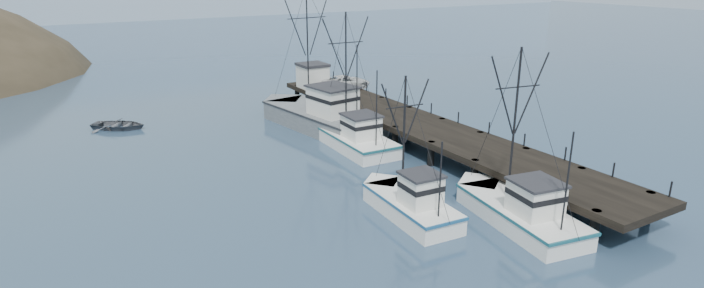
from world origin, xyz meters
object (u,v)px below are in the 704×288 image
(trawler_near, at_px, (517,210))
(pickup_truck, at_px, (346,82))
(work_vessel, at_px, (319,116))
(trawler_far, at_px, (352,137))
(trawler_mid, at_px, (409,203))
(motorboat, at_px, (119,129))
(pier_shed, at_px, (313,75))
(pier, at_px, (419,126))

(trawler_near, distance_m, pickup_truck, 32.04)
(trawler_near, relative_size, work_vessel, 0.66)
(trawler_far, distance_m, work_vessel, 6.68)
(work_vessel, bearing_deg, trawler_mid, -101.68)
(trawler_mid, xyz_separation_m, motorboat, (-12.83, 30.56, -0.82))
(pier_shed, xyz_separation_m, motorboat, (-20.98, 0.96, -3.42))
(pier, xyz_separation_m, trawler_far, (-5.50, 2.51, -0.87))
(work_vessel, bearing_deg, motorboat, 150.25)
(pier_shed, height_order, motorboat, pier_shed)
(pier, height_order, pier_shed, pier_shed)
(pier, height_order, motorboat, pier)
(trawler_near, bearing_deg, work_vessel, 92.12)
(pier, height_order, work_vessel, work_vessel)
(trawler_far, height_order, motorboat, trawler_far)
(trawler_mid, relative_size, trawler_far, 0.78)
(work_vessel, height_order, pickup_truck, work_vessel)
(pickup_truck, bearing_deg, pier_shed, 55.06)
(trawler_mid, height_order, work_vessel, work_vessel)
(pier_shed, bearing_deg, trawler_mid, -105.39)
(trawler_mid, bearing_deg, trawler_far, 73.63)
(pickup_truck, bearing_deg, trawler_near, 173.10)
(pier, bearing_deg, trawler_mid, -129.76)
(trawler_far, bearing_deg, work_vessel, 88.72)
(pier_shed, bearing_deg, trawler_far, -104.49)
(trawler_far, relative_size, motorboat, 2.27)
(pier, distance_m, work_vessel, 10.63)
(pier, xyz_separation_m, pickup_truck, (1.50, 15.60, 1.08))
(work_vessel, bearing_deg, trawler_near, -87.88)
(pier, bearing_deg, pier_shed, 94.76)
(motorboat, bearing_deg, pickup_truck, -60.93)
(trawler_far, bearing_deg, trawler_mid, -106.37)
(trawler_near, bearing_deg, pickup_truck, 79.32)
(trawler_far, distance_m, pickup_truck, 14.97)
(trawler_near, xyz_separation_m, pickup_truck, (5.93, 31.43, 1.95))
(work_vessel, bearing_deg, pier, -59.72)
(trawler_mid, height_order, pier_shed, trawler_mid)
(pier_shed, bearing_deg, motorboat, 177.38)
(motorboat, bearing_deg, pier, -93.09)
(trawler_far, bearing_deg, trawler_near, -86.65)
(trawler_far, distance_m, pier_shed, 16.21)
(trawler_near, height_order, trawler_mid, trawler_near)
(work_vessel, relative_size, motorboat, 3.19)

